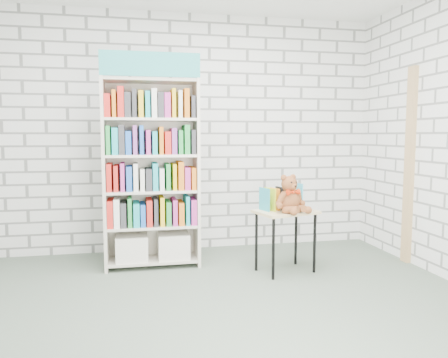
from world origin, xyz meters
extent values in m
plane|color=#4D5A4C|center=(0.00, 0.00, 0.00)|extent=(4.50, 4.50, 0.00)
cube|color=silver|center=(0.00, 2.00, 1.40)|extent=(4.50, 0.02, 2.80)
cube|color=silver|center=(0.00, -2.00, 1.40)|extent=(4.50, 0.02, 2.80)
cube|color=beige|center=(-0.96, 1.35, 0.98)|extent=(0.03, 0.38, 1.95)
cube|color=beige|center=(-0.02, 1.35, 0.98)|extent=(0.03, 0.38, 1.95)
cube|color=beige|center=(-0.49, 1.53, 0.98)|extent=(0.98, 0.02, 1.95)
cube|color=teal|center=(-0.49, 1.17, 2.07)|extent=(0.98, 0.02, 0.24)
cube|color=beige|center=(-0.49, 1.35, 0.07)|extent=(0.91, 0.36, 0.03)
cube|color=beige|center=(-0.49, 1.35, 0.43)|extent=(0.91, 0.36, 0.03)
cube|color=beige|center=(-0.49, 1.35, 0.80)|extent=(0.91, 0.36, 0.03)
cube|color=beige|center=(-0.49, 1.35, 1.17)|extent=(0.91, 0.36, 0.03)
cube|color=beige|center=(-0.49, 1.35, 1.54)|extent=(0.91, 0.36, 0.03)
cube|color=beige|center=(-0.49, 1.35, 1.93)|extent=(0.91, 0.36, 0.03)
cube|color=silver|center=(-0.71, 1.35, 0.21)|extent=(0.33, 0.32, 0.26)
cube|color=silver|center=(-0.27, 1.35, 0.21)|extent=(0.33, 0.32, 0.26)
cube|color=blue|center=(-0.49, 1.34, 0.58)|extent=(0.91, 0.32, 0.26)
cube|color=green|center=(-0.49, 1.34, 0.95)|extent=(0.91, 0.32, 0.26)
cube|color=orange|center=(-0.49, 1.34, 1.31)|extent=(0.91, 0.32, 0.26)
cube|color=#BF338C|center=(-0.49, 1.34, 1.68)|extent=(0.91, 0.32, 0.26)
cube|color=#D6BA80|center=(0.82, 0.88, 0.61)|extent=(0.67, 0.54, 0.03)
cylinder|color=black|center=(0.62, 0.67, 0.30)|extent=(0.03, 0.03, 0.60)
cylinder|color=black|center=(0.54, 0.97, 0.30)|extent=(0.03, 0.03, 0.60)
cylinder|color=black|center=(1.09, 0.80, 0.30)|extent=(0.03, 0.03, 0.60)
cylinder|color=black|center=(1.01, 1.10, 0.30)|extent=(0.03, 0.03, 0.60)
cylinder|color=black|center=(0.63, 0.68, 0.62)|extent=(0.04, 0.04, 0.01)
cylinder|color=black|center=(1.08, 0.81, 0.62)|extent=(0.04, 0.04, 0.01)
cube|color=teal|center=(0.60, 0.92, 0.75)|extent=(0.06, 0.18, 0.24)
cube|color=#C2D321|center=(0.66, 0.94, 0.75)|extent=(0.06, 0.18, 0.24)
cube|color=orange|center=(0.73, 0.96, 0.75)|extent=(0.06, 0.18, 0.24)
cube|color=black|center=(0.79, 0.98, 0.75)|extent=(0.06, 0.18, 0.24)
cube|color=white|center=(0.85, 0.99, 0.75)|extent=(0.06, 0.18, 0.24)
cube|color=orange|center=(0.92, 1.01, 0.75)|extent=(0.06, 0.18, 0.24)
cube|color=#3AB6DA|center=(0.98, 1.03, 0.75)|extent=(0.06, 0.18, 0.24)
ellipsoid|color=brown|center=(0.82, 0.81, 0.74)|extent=(0.22, 0.19, 0.22)
sphere|color=brown|center=(0.82, 0.81, 0.90)|extent=(0.16, 0.16, 0.16)
sphere|color=brown|center=(0.76, 0.80, 0.97)|extent=(0.06, 0.06, 0.06)
sphere|color=brown|center=(0.87, 0.84, 0.97)|extent=(0.06, 0.06, 0.06)
sphere|color=brown|center=(0.84, 0.75, 0.88)|extent=(0.06, 0.06, 0.06)
sphere|color=black|center=(0.82, 0.74, 0.93)|extent=(0.02, 0.02, 0.02)
sphere|color=black|center=(0.87, 0.76, 0.93)|extent=(0.02, 0.02, 0.02)
sphere|color=black|center=(0.85, 0.72, 0.89)|extent=(0.02, 0.02, 0.02)
cylinder|color=brown|center=(0.72, 0.75, 0.77)|extent=(0.12, 0.08, 0.16)
cylinder|color=brown|center=(0.93, 0.83, 0.77)|extent=(0.11, 0.12, 0.16)
sphere|color=brown|center=(0.70, 0.73, 0.70)|extent=(0.06, 0.06, 0.06)
sphere|color=brown|center=(0.96, 0.82, 0.70)|extent=(0.06, 0.06, 0.06)
cylinder|color=brown|center=(0.80, 0.69, 0.67)|extent=(0.15, 0.17, 0.09)
cylinder|color=brown|center=(0.91, 0.73, 0.67)|extent=(0.07, 0.17, 0.09)
sphere|color=brown|center=(0.80, 0.61, 0.66)|extent=(0.08, 0.08, 0.08)
sphere|color=brown|center=(0.96, 0.67, 0.66)|extent=(0.08, 0.08, 0.08)
cone|color=red|center=(0.81, 0.74, 0.83)|extent=(0.08, 0.08, 0.06)
cone|color=red|center=(0.87, 0.76, 0.83)|extent=(0.08, 0.08, 0.06)
sphere|color=red|center=(0.84, 0.75, 0.83)|extent=(0.03, 0.03, 0.03)
cube|color=tan|center=(2.23, 0.95, 1.05)|extent=(0.05, 0.12, 2.10)
camera|label=1|loc=(-0.65, -3.22, 1.38)|focal=35.00mm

